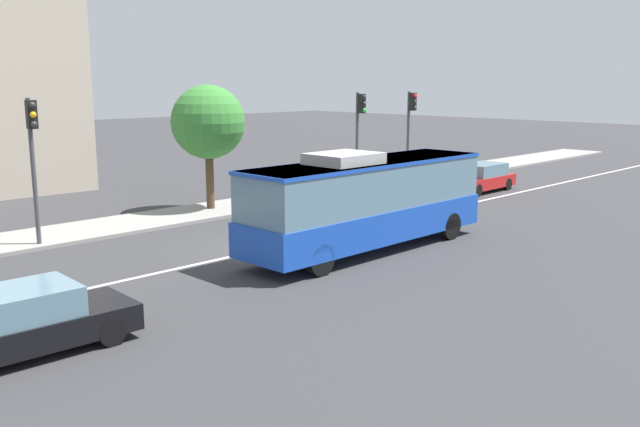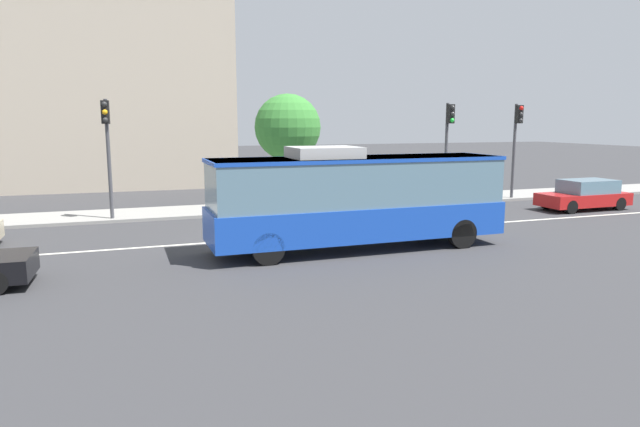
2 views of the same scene
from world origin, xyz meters
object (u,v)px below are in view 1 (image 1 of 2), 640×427
object	(u,v)px
sedan_black	(23,322)
sedan_red	(481,178)
transit_bus	(367,199)
traffic_light_mid_block	(410,122)
street_tree_kerbside_centre	(208,123)
traffic_light_far_corner	(33,147)
traffic_light_near_corner	(360,125)

from	to	relation	value
sedan_black	sedan_red	distance (m)	26.45
transit_bus	traffic_light_mid_block	xyz separation A→B (m)	(12.73, 8.08, 1.75)
transit_bus	street_tree_kerbside_centre	xyz separation A→B (m)	(0.38, 9.67, 2.16)
transit_bus	sedan_black	size ratio (longest dim) A/B	2.20
sedan_red	traffic_light_mid_block	xyz separation A→B (m)	(-1.16, 3.86, 2.84)
sedan_black	traffic_light_far_corner	distance (m)	10.41
transit_bus	sedan_red	world-z (taller)	transit_bus
traffic_light_near_corner	transit_bus	bearing A→B (deg)	-49.06
sedan_red	street_tree_kerbside_centre	world-z (taller)	street_tree_kerbside_centre
traffic_light_near_corner	traffic_light_far_corner	size ratio (longest dim) A/B	1.00
traffic_light_near_corner	traffic_light_far_corner	world-z (taller)	same
sedan_red	traffic_light_far_corner	size ratio (longest dim) A/B	0.87
traffic_light_mid_block	street_tree_kerbside_centre	xyz separation A→B (m)	(-12.35, 1.58, 0.40)
sedan_black	traffic_light_mid_block	xyz separation A→B (m)	(24.79, 9.01, 2.84)
traffic_light_near_corner	traffic_light_mid_block	distance (m)	4.29
traffic_light_mid_block	street_tree_kerbside_centre	world-z (taller)	street_tree_kerbside_centre
transit_bus	sedan_black	distance (m)	12.14
sedan_black	street_tree_kerbside_centre	xyz separation A→B (m)	(12.44, 10.59, 3.24)
transit_bus	sedan_black	xyz separation A→B (m)	(-12.06, -0.93, -1.09)
sedan_red	traffic_light_mid_block	bearing A→B (deg)	-74.17
traffic_light_near_corner	traffic_light_mid_block	size ratio (longest dim) A/B	1.00
transit_bus	traffic_light_near_corner	bearing A→B (deg)	43.01
street_tree_kerbside_centre	sedan_black	bearing A→B (deg)	-139.58
traffic_light_mid_block	transit_bus	bearing A→B (deg)	-54.99
traffic_light_mid_block	sedan_red	bearing A→B (deg)	19.30
sedan_red	traffic_light_near_corner	bearing A→B (deg)	-35.42
sedan_red	street_tree_kerbside_centre	size ratio (longest dim) A/B	0.81
sedan_red	traffic_light_near_corner	xyz separation A→B (m)	(-5.45, 3.75, 2.84)
transit_bus	traffic_light_far_corner	distance (m)	11.53
sedan_black	street_tree_kerbside_centre	bearing A→B (deg)	42.45
transit_bus	traffic_light_far_corner	bearing A→B (deg)	133.65
transit_bus	traffic_light_far_corner	world-z (taller)	traffic_light_far_corner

